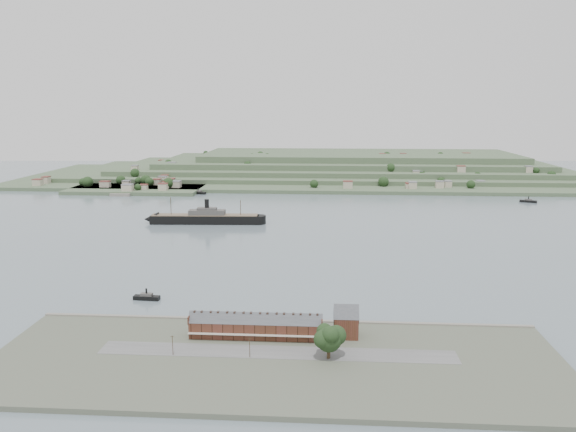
# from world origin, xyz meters

# --- Properties ---
(ground) EXTENTS (1400.00, 1400.00, 0.00)m
(ground) POSITION_xyz_m (0.00, 0.00, 0.00)
(ground) COLOR slate
(ground) RESTS_ON ground
(near_shore) EXTENTS (220.00, 80.00, 2.60)m
(near_shore) POSITION_xyz_m (0.00, -186.75, 1.01)
(near_shore) COLOR #4C5142
(near_shore) RESTS_ON ground
(terrace_row) EXTENTS (55.60, 9.80, 11.07)m
(terrace_row) POSITION_xyz_m (-10.00, -168.02, 6.84)
(terrace_row) COLOR #49291A
(terrace_row) RESTS_ON ground
(gabled_building) EXTENTS (10.40, 10.18, 14.09)m
(gabled_building) POSITION_xyz_m (27.50, -164.00, 8.19)
(gabled_building) COLOR #49291A
(gabled_building) RESTS_ON ground
(far_peninsula) EXTENTS (760.00, 309.00, 30.00)m
(far_peninsula) POSITION_xyz_m (27.91, 393.10, 11.88)
(far_peninsula) COLOR #3A5136
(far_peninsula) RESTS_ON ground
(steamship) EXTENTS (102.44, 16.77, 24.56)m
(steamship) POSITION_xyz_m (-84.49, 66.84, 4.54)
(steamship) COLOR black
(steamship) RESTS_ON ground
(tugboat) EXTENTS (13.55, 4.44, 6.01)m
(tugboat) POSITION_xyz_m (-71.77, -120.53, 1.47)
(tugboat) COLOR black
(tugboat) RESTS_ON ground
(ferry_west) EXTENTS (18.82, 11.59, 6.85)m
(ferry_west) POSITION_xyz_m (-123.66, 225.00, 1.65)
(ferry_west) COLOR black
(ferry_west) RESTS_ON ground
(ferry_east) EXTENTS (17.16, 10.07, 6.22)m
(ferry_east) POSITION_xyz_m (224.74, 191.79, 1.50)
(ferry_east) COLOR black
(ferry_east) RESTS_ON ground
(fig_tree) EXTENTS (12.48, 10.81, 13.93)m
(fig_tree) POSITION_xyz_m (20.54, -186.20, 10.50)
(fig_tree) COLOR #3D2E1C
(fig_tree) RESTS_ON ground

